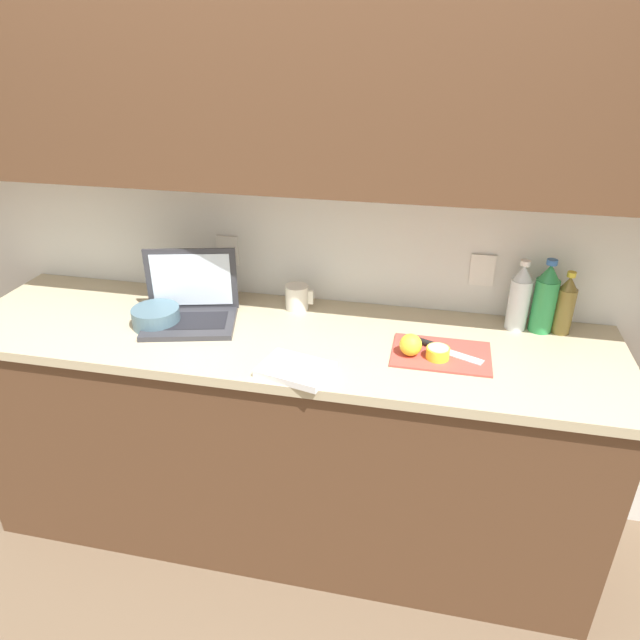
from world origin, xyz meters
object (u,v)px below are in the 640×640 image
knife (434,346)px  bottle_green_soda (520,298)px  bowl_white (156,317)px  bottle_oil_tall (545,299)px  measuring_cup (297,297)px  laptop (191,305)px  cutting_board (441,354)px  lemon_whole_beside (411,345)px  lemon_half_cut (438,353)px  bottle_water_clear (565,305)px

knife → bottle_green_soda: size_ratio=0.95×
bottle_green_soda → bowl_white: bearing=-168.6°
bottle_oil_tall → measuring_cup: bottle_oil_tall is taller
laptop → measuring_cup: laptop is taller
cutting_board → bottle_green_soda: (0.26, 0.26, 0.12)m
lemon_whole_beside → measuring_cup: 0.54m
lemon_half_cut → measuring_cup: 0.62m
lemon_whole_beside → bowl_white: bearing=178.2°
laptop → lemon_half_cut: 0.92m
lemon_half_cut → measuring_cup: measuring_cup is taller
measuring_cup → bowl_white: size_ratio=0.64×
lemon_half_cut → bottle_water_clear: 0.52m
knife → bottle_oil_tall: size_ratio=0.92×
lemon_half_cut → bottle_green_soda: size_ratio=0.29×
laptop → bowl_white: laptop is taller
knife → laptop: bearing=-158.7°
cutting_board → lemon_whole_beside: (-0.10, -0.03, 0.04)m
lemon_whole_beside → bottle_oil_tall: bottle_oil_tall is taller
lemon_half_cut → bowl_white: size_ratio=0.44×
lemon_half_cut → bottle_green_soda: 0.41m
bottle_water_clear → measuring_cup: bottle_water_clear is taller
bottle_water_clear → measuring_cup: 0.98m
laptop → cutting_board: 0.93m
laptop → lemon_half_cut: laptop is taller
cutting_board → lemon_half_cut: lemon_half_cut is taller
knife → measuring_cup: size_ratio=2.27×
knife → bottle_oil_tall: bottle_oil_tall is taller
lemon_half_cut → laptop: bearing=173.6°
laptop → cutting_board: (0.92, -0.07, -0.06)m
lemon_half_cut → lemon_whole_beside: (-0.09, 0.00, 0.02)m
lemon_half_cut → lemon_whole_beside: 0.09m
bottle_green_soda → bowl_white: bottle_green_soda is taller
knife → lemon_half_cut: 0.07m
bowl_white → cutting_board: bearing=0.1°
cutting_board → lemon_half_cut: (-0.01, -0.03, 0.02)m
cutting_board → knife: 0.04m
lemon_whole_beside → bottle_water_clear: size_ratio=0.32×
lemon_half_cut → knife: bearing=103.1°
knife → bowl_white: 1.00m
cutting_board → knife: (-0.03, 0.03, 0.01)m
cutting_board → bottle_green_soda: size_ratio=1.24×
lemon_half_cut → bowl_white: bowl_white is taller
laptop → bottle_oil_tall: bearing=-5.9°
bottle_green_soda → bottle_oil_tall: bottle_oil_tall is taller
knife → lemon_whole_beside: (-0.07, -0.06, 0.03)m
lemon_half_cut → bottle_oil_tall: size_ratio=0.28×
laptop → bottle_oil_tall: bottle_oil_tall is taller
lemon_half_cut → lemon_whole_beside: lemon_whole_beside is taller
laptop → bowl_white: 0.13m
lemon_half_cut → bottle_water_clear: bearing=34.6°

